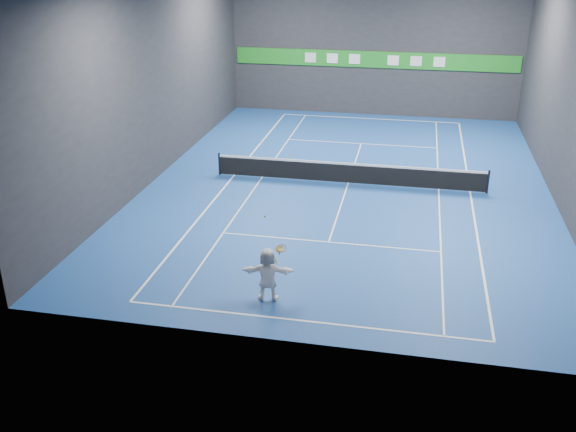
% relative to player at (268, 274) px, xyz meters
% --- Properties ---
extents(ground, '(26.00, 26.00, 0.00)m').
position_rel_player_xyz_m(ground, '(1.30, 10.86, -0.88)').
color(ground, navy).
rests_on(ground, ground).
extents(wall_back, '(18.00, 0.10, 9.00)m').
position_rel_player_xyz_m(wall_back, '(1.30, 23.86, 3.62)').
color(wall_back, '#27272A').
rests_on(wall_back, ground).
extents(wall_front, '(18.00, 0.10, 9.00)m').
position_rel_player_xyz_m(wall_front, '(1.30, -2.14, 3.62)').
color(wall_front, '#27272A').
rests_on(wall_front, ground).
extents(wall_left, '(0.10, 26.00, 9.00)m').
position_rel_player_xyz_m(wall_left, '(-7.70, 10.86, 3.62)').
color(wall_left, '#27272A').
rests_on(wall_left, ground).
extents(wall_right, '(0.10, 26.00, 9.00)m').
position_rel_player_xyz_m(wall_right, '(10.30, 10.86, 3.62)').
color(wall_right, '#27272A').
rests_on(wall_right, ground).
extents(baseline_near, '(10.98, 0.08, 0.01)m').
position_rel_player_xyz_m(baseline_near, '(1.30, -1.03, -0.88)').
color(baseline_near, white).
rests_on(baseline_near, ground).
extents(baseline_far, '(10.98, 0.08, 0.01)m').
position_rel_player_xyz_m(baseline_far, '(1.30, 22.75, -0.88)').
color(baseline_far, white).
rests_on(baseline_far, ground).
extents(sideline_doubles_left, '(0.08, 23.78, 0.01)m').
position_rel_player_xyz_m(sideline_doubles_left, '(-4.19, 10.86, -0.88)').
color(sideline_doubles_left, white).
rests_on(sideline_doubles_left, ground).
extents(sideline_doubles_right, '(0.08, 23.78, 0.01)m').
position_rel_player_xyz_m(sideline_doubles_right, '(6.79, 10.86, -0.88)').
color(sideline_doubles_right, white).
rests_on(sideline_doubles_right, ground).
extents(sideline_singles_left, '(0.06, 23.78, 0.01)m').
position_rel_player_xyz_m(sideline_singles_left, '(-2.81, 10.86, -0.88)').
color(sideline_singles_left, white).
rests_on(sideline_singles_left, ground).
extents(sideline_singles_right, '(0.06, 23.78, 0.01)m').
position_rel_player_xyz_m(sideline_singles_right, '(5.41, 10.86, -0.88)').
color(sideline_singles_right, white).
rests_on(sideline_singles_right, ground).
extents(service_line_near, '(8.23, 0.06, 0.01)m').
position_rel_player_xyz_m(service_line_near, '(1.30, 4.46, -0.88)').
color(service_line_near, white).
rests_on(service_line_near, ground).
extents(service_line_far, '(8.23, 0.06, 0.01)m').
position_rel_player_xyz_m(service_line_far, '(1.30, 17.26, -0.88)').
color(service_line_far, white).
rests_on(service_line_far, ground).
extents(center_service_line, '(0.06, 12.80, 0.01)m').
position_rel_player_xyz_m(center_service_line, '(1.30, 10.86, -0.88)').
color(center_service_line, white).
rests_on(center_service_line, ground).
extents(player, '(1.69, 0.75, 1.76)m').
position_rel_player_xyz_m(player, '(0.00, 0.00, 0.00)').
color(player, white).
rests_on(player, ground).
extents(tennis_ball, '(0.06, 0.06, 0.06)m').
position_rel_player_xyz_m(tennis_ball, '(-0.11, 0.21, 1.87)').
color(tennis_ball, '#D0EC27').
rests_on(tennis_ball, player).
extents(tennis_net, '(12.50, 0.10, 1.07)m').
position_rel_player_xyz_m(tennis_net, '(1.30, 10.86, -0.34)').
color(tennis_net, black).
rests_on(tennis_net, ground).
extents(sponsor_banner, '(17.64, 0.11, 1.00)m').
position_rel_player_xyz_m(sponsor_banner, '(1.30, 23.80, 2.62)').
color(sponsor_banner, '#1D8921').
rests_on(sponsor_banner, wall_back).
extents(tennis_racket, '(0.45, 0.39, 0.69)m').
position_rel_player_xyz_m(tennis_racket, '(0.40, 0.05, 0.86)').
color(tennis_racket, red).
rests_on(tennis_racket, player).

